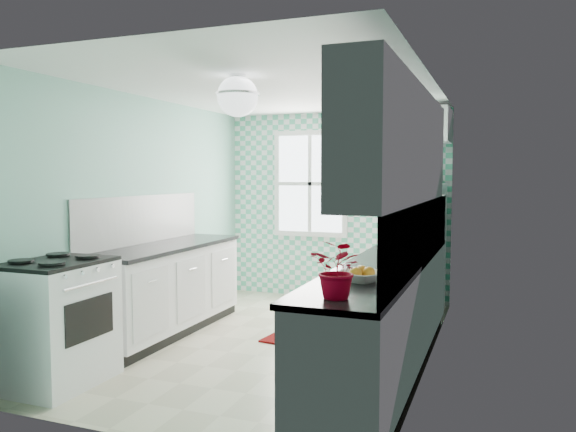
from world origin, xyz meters
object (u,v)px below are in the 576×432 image
at_px(fruit_bowl, 361,276).
at_px(microwave, 416,171).
at_px(stove, 57,321).
at_px(sink, 405,250).
at_px(fridge, 415,248).
at_px(potted_plant, 339,269).
at_px(ceiling_light, 238,96).

relative_size(fruit_bowl, microwave, 0.55).
bearing_deg(stove, fruit_bowl, 4.00).
distance_m(fruit_bowl, microwave, 3.25).
bearing_deg(fruit_bowl, stove, -173.79).
distance_m(sink, microwave, 1.57).
xyz_separation_m(fruit_bowl, microwave, (-0.09, 3.16, 0.74)).
height_order(fridge, potted_plant, fridge).
xyz_separation_m(sink, microwave, (-0.09, 1.36, 0.78)).
relative_size(stove, microwave, 1.84).
relative_size(fridge, potted_plant, 4.46).
xyz_separation_m(stove, fruit_bowl, (2.40, 0.26, 0.47)).
height_order(sink, potted_plant, sink).
relative_size(fridge, microwave, 2.94).
relative_size(ceiling_light, microwave, 0.66).
bearing_deg(stove, sink, 38.42).
bearing_deg(potted_plant, stove, 172.66).
bearing_deg(stove, potted_plant, -9.55).
distance_m(fridge, fruit_bowl, 3.17).
relative_size(fridge, sink, 2.95).
bearing_deg(fridge, potted_plant, -89.57).
distance_m(stove, microwave, 4.30).
height_order(stove, potted_plant, potted_plant).
xyz_separation_m(ceiling_light, microwave, (1.11, 2.59, -0.61)).
xyz_separation_m(stove, microwave, (2.31, 3.42, 1.20)).
bearing_deg(microwave, ceiling_light, 64.65).
relative_size(stove, fruit_bowl, 3.31).
distance_m(stove, potted_plant, 2.49).
xyz_separation_m(fridge, potted_plant, (0.09, -3.73, 0.33)).
relative_size(ceiling_light, sink, 0.66).
height_order(ceiling_light, fruit_bowl, ceiling_light).
bearing_deg(fridge, ceiling_light, -114.13).
bearing_deg(sink, microwave, 94.39).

